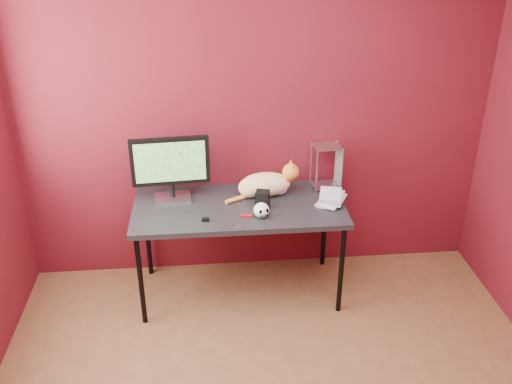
{
  "coord_description": "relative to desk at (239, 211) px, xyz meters",
  "views": [
    {
      "loc": [
        -0.36,
        -2.18,
        2.69
      ],
      "look_at": [
        -0.05,
        1.15,
        0.96
      ],
      "focal_mm": 40.0,
      "sensor_mm": 36.0,
      "label": 1
    }
  ],
  "objects": [
    {
      "name": "room",
      "position": [
        0.15,
        -1.37,
        0.75
      ],
      "size": [
        3.52,
        3.52,
        2.61
      ],
      "color": "brown",
      "rests_on": "ground"
    },
    {
      "name": "desk",
      "position": [
        0.0,
        0.0,
        0.0
      ],
      "size": [
        1.5,
        0.7,
        0.75
      ],
      "color": "black",
      "rests_on": "ground"
    },
    {
      "name": "monitor",
      "position": [
        -0.47,
        0.14,
        0.32
      ],
      "size": [
        0.55,
        0.19,
        0.48
      ],
      "rotation": [
        0.0,
        0.0,
        0.07
      ],
      "color": "#A8A7AC",
      "rests_on": "desk"
    },
    {
      "name": "cat",
      "position": [
        0.21,
        0.14,
        0.14
      ],
      "size": [
        0.55,
        0.24,
        0.26
      ],
      "rotation": [
        0.0,
        0.0,
        0.06
      ],
      "color": "orange",
      "rests_on": "desk"
    },
    {
      "name": "skull_mug",
      "position": [
        0.14,
        -0.19,
        0.11
      ],
      "size": [
        0.11,
        0.11,
        0.1
      ],
      "rotation": [
        0.0,
        0.0,
        0.27
      ],
      "color": "white",
      "rests_on": "desk"
    },
    {
      "name": "speaker",
      "position": [
        0.16,
        -0.06,
        0.11
      ],
      "size": [
        0.11,
        0.11,
        0.13
      ],
      "rotation": [
        0.0,
        0.0,
        -0.25
      ],
      "color": "black",
      "rests_on": "desk"
    },
    {
      "name": "book_stack",
      "position": [
        0.6,
        0.02,
        0.47
      ],
      "size": [
        0.24,
        0.26,
        0.83
      ],
      "rotation": [
        0.0,
        0.0,
        -0.37
      ],
      "color": "beige",
      "rests_on": "desk"
    },
    {
      "name": "wire_rack",
      "position": [
        0.67,
        0.24,
        0.22
      ],
      "size": [
        0.21,
        0.18,
        0.34
      ],
      "rotation": [
        0.0,
        0.0,
        0.09
      ],
      "color": "#A8A7AC",
      "rests_on": "desk"
    },
    {
      "name": "pocket_knife",
      "position": [
        0.04,
        -0.18,
        0.06
      ],
      "size": [
        0.08,
        0.03,
        0.02
      ],
      "primitive_type": "cube",
      "rotation": [
        0.0,
        0.0,
        -0.08
      ],
      "color": "#A80C17",
      "rests_on": "desk"
    },
    {
      "name": "black_gadget",
      "position": [
        -0.24,
        -0.2,
        0.06
      ],
      "size": [
        0.05,
        0.03,
        0.02
      ],
      "primitive_type": "cube",
      "rotation": [
        0.0,
        0.0,
        -0.03
      ],
      "color": "black",
      "rests_on": "desk"
    },
    {
      "name": "washer",
      "position": [
        -0.02,
        -0.29,
        0.05
      ],
      "size": [
        0.05,
        0.05,
        0.0
      ],
      "primitive_type": "cylinder",
      "color": "#A8A7AC",
      "rests_on": "desk"
    }
  ]
}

